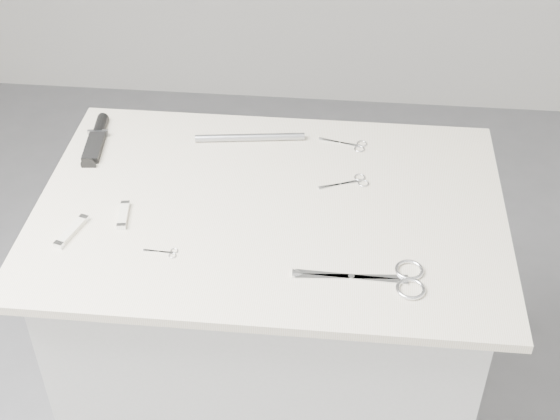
# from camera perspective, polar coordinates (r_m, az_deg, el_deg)

# --- Properties ---
(plinth) EXTENTS (0.90, 0.60, 0.90)m
(plinth) POSITION_cam_1_polar(r_m,az_deg,el_deg) (1.99, -0.62, -10.28)
(plinth) COLOR beige
(plinth) RESTS_ON ground
(display_board) EXTENTS (1.00, 0.70, 0.02)m
(display_board) POSITION_cam_1_polar(r_m,az_deg,el_deg) (1.67, -0.73, 0.11)
(display_board) COLOR beige
(display_board) RESTS_ON plinth
(large_shears) EXTENTS (0.25, 0.11, 0.01)m
(large_shears) POSITION_cam_1_polar(r_m,az_deg,el_deg) (1.50, 7.97, -4.98)
(large_shears) COLOR silver
(large_shears) RESTS_ON display_board
(embroidery_scissors_a) EXTENTS (0.11, 0.07, 0.00)m
(embroidery_scissors_a) POSITION_cam_1_polar(r_m,az_deg,el_deg) (1.73, 5.28, 2.05)
(embroidery_scissors_a) COLOR silver
(embroidery_scissors_a) RESTS_ON display_board
(embroidery_scissors_b) EXTENTS (0.11, 0.06, 0.00)m
(embroidery_scissors_b) POSITION_cam_1_polar(r_m,az_deg,el_deg) (1.86, 5.23, 4.78)
(embroidery_scissors_b) COLOR silver
(embroidery_scissors_b) RESTS_ON display_board
(tiny_scissors) EXTENTS (0.07, 0.03, 0.00)m
(tiny_scissors) POSITION_cam_1_polar(r_m,az_deg,el_deg) (1.56, -8.39, -3.08)
(tiny_scissors) COLOR silver
(tiny_scissors) RESTS_ON display_board
(sheathed_knife) EXTENTS (0.05, 0.19, 0.02)m
(sheathed_knife) POSITION_cam_1_polar(r_m,az_deg,el_deg) (1.91, -13.23, 5.19)
(sheathed_knife) COLOR black
(sheathed_knife) RESTS_ON display_board
(pocket_knife_a) EXTENTS (0.05, 0.10, 0.01)m
(pocket_knife_a) POSITION_cam_1_polar(r_m,az_deg,el_deg) (1.65, -15.00, -1.49)
(pocket_knife_a) COLOR silver
(pocket_knife_a) RESTS_ON display_board
(pocket_knife_b) EXTENTS (0.03, 0.09, 0.01)m
(pocket_knife_b) POSITION_cam_1_polar(r_m,az_deg,el_deg) (1.66, -11.38, -0.37)
(pocket_knife_b) COLOR silver
(pocket_knife_b) RESTS_ON display_board
(metal_rail) EXTENTS (0.26, 0.05, 0.02)m
(metal_rail) POSITION_cam_1_polar(r_m,az_deg,el_deg) (1.86, -2.21, 5.33)
(metal_rail) COLOR #94979C
(metal_rail) RESTS_ON display_board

